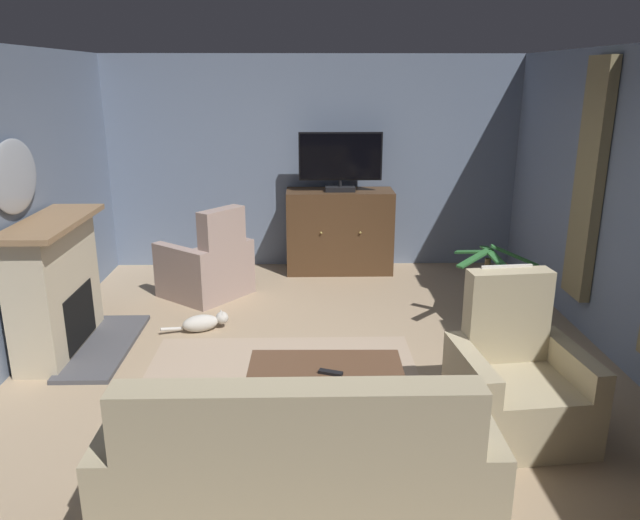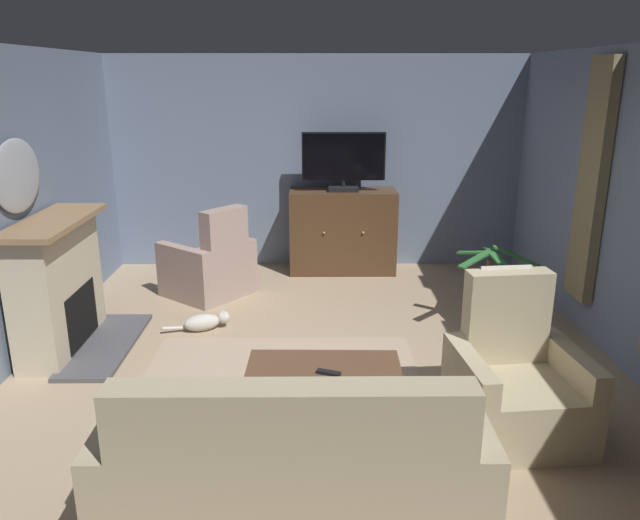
# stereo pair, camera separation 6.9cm
# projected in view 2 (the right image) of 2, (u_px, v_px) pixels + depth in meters

# --- Properties ---
(ground_plane) EXTENTS (5.89, 7.19, 0.04)m
(ground_plane) POSITION_uv_depth(u_px,v_px,m) (319.00, 381.00, 5.17)
(ground_plane) COLOR tan
(wall_back) EXTENTS (5.89, 0.10, 2.72)m
(wall_back) POSITION_uv_depth(u_px,v_px,m) (317.00, 163.00, 7.97)
(wall_back) COLOR slate
(wall_back) RESTS_ON ground_plane
(curtain_panel_far) EXTENTS (0.10, 0.44, 2.28)m
(curtain_panel_far) POSITION_uv_depth(u_px,v_px,m) (592.00, 182.00, 5.76)
(curtain_panel_far) COLOR #8E7F56
(rug_central) EXTENTS (2.35, 1.88, 0.01)m
(rug_central) POSITION_uv_depth(u_px,v_px,m) (280.00, 385.00, 5.07)
(rug_central) COLOR tan
(rug_central) RESTS_ON ground_plane
(fireplace) EXTENTS (0.85, 1.44, 1.24)m
(fireplace) POSITION_uv_depth(u_px,v_px,m) (61.00, 288.00, 5.61)
(fireplace) COLOR #4C4C51
(fireplace) RESTS_ON ground_plane
(wall_mirror_oval) EXTENTS (0.06, 0.87, 0.64)m
(wall_mirror_oval) POSITION_uv_depth(u_px,v_px,m) (17.00, 176.00, 5.31)
(wall_mirror_oval) COLOR #B2B7BF
(tv_cabinet) EXTENTS (1.35, 0.57, 1.06)m
(tv_cabinet) POSITION_uv_depth(u_px,v_px,m) (343.00, 233.00, 7.89)
(tv_cabinet) COLOR #352315
(tv_cabinet) RESTS_ON ground_plane
(television) EXTENTS (1.03, 0.20, 0.73)m
(television) POSITION_uv_depth(u_px,v_px,m) (344.00, 160.00, 7.56)
(television) COLOR black
(television) RESTS_ON tv_cabinet
(coffee_table) EXTENTS (1.11, 0.54, 0.47)m
(coffee_table) POSITION_uv_depth(u_px,v_px,m) (324.00, 372.00, 4.39)
(coffee_table) COLOR brown
(coffee_table) RESTS_ON ground_plane
(tv_remote) EXTENTS (0.18, 0.11, 0.02)m
(tv_remote) POSITION_uv_depth(u_px,v_px,m) (329.00, 373.00, 4.24)
(tv_remote) COLOR black
(tv_remote) RESTS_ON coffee_table
(sofa_floral) EXTENTS (2.11, 0.88, 1.04)m
(sofa_floral) POSITION_uv_depth(u_px,v_px,m) (295.00, 475.00, 3.38)
(sofa_floral) COLOR tan
(sofa_floral) RESTS_ON ground_plane
(armchair_in_far_corner) EXTENTS (0.95, 0.90, 1.14)m
(armchair_in_far_corner) POSITION_uv_depth(u_px,v_px,m) (515.00, 386.00, 4.34)
(armchair_in_far_corner) COLOR tan
(armchair_in_far_corner) RESTS_ON ground_plane
(armchair_near_window) EXTENTS (1.15, 1.15, 1.06)m
(armchair_near_window) POSITION_uv_depth(u_px,v_px,m) (210.00, 267.00, 7.07)
(armchair_near_window) COLOR #A3897F
(armchair_near_window) RESTS_ON ground_plane
(potted_plant_small_fern_corner) EXTENTS (0.86, 1.02, 0.86)m
(potted_plant_small_fern_corner) POSITION_uv_depth(u_px,v_px,m) (486.00, 307.00, 6.19)
(potted_plant_small_fern_corner) COLOR #3D4C5B
(potted_plant_small_fern_corner) RESTS_ON ground_plane
(cat) EXTENTS (0.66, 0.28, 0.19)m
(cat) POSITION_uv_depth(u_px,v_px,m) (205.00, 322.00, 6.14)
(cat) COLOR beige
(cat) RESTS_ON ground_plane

